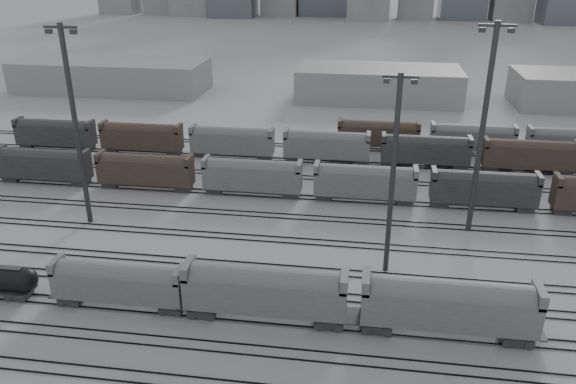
# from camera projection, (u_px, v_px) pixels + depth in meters

# --- Properties ---
(ground) EXTENTS (900.00, 900.00, 0.00)m
(ground) POSITION_uv_depth(u_px,v_px,m) (277.00, 326.00, 56.12)
(ground) COLOR #BBBCC1
(ground) RESTS_ON ground
(tracks) EXTENTS (220.00, 71.50, 0.16)m
(tracks) POSITION_uv_depth(u_px,v_px,m) (299.00, 243.00, 71.99)
(tracks) COLOR black
(tracks) RESTS_ON ground
(hopper_car_a) EXTENTS (13.99, 2.78, 5.00)m
(hopper_car_a) POSITION_uv_depth(u_px,v_px,m) (119.00, 281.00, 58.02)
(hopper_car_a) COLOR #252528
(hopper_car_a) RESTS_ON ground
(hopper_car_b) EXTENTS (16.38, 3.26, 5.86)m
(hopper_car_b) POSITION_uv_depth(u_px,v_px,m) (265.00, 289.00, 55.77)
(hopper_car_b) COLOR #252528
(hopper_car_b) RESTS_ON ground
(hopper_car_c) EXTENTS (16.64, 3.31, 5.95)m
(hopper_car_c) POSITION_uv_depth(u_px,v_px,m) (449.00, 304.00, 53.39)
(hopper_car_c) COLOR #252528
(hopper_car_c) RESTS_ON ground
(light_mast_b) EXTENTS (4.26, 0.68, 26.62)m
(light_mast_b) POSITION_uv_depth(u_px,v_px,m) (75.00, 123.00, 72.25)
(light_mast_b) COLOR #333336
(light_mast_b) RESTS_ON ground
(light_mast_c) EXTENTS (3.72, 0.59, 23.23)m
(light_mast_c) POSITION_uv_depth(u_px,v_px,m) (393.00, 172.00, 61.15)
(light_mast_c) COLOR #333336
(light_mast_c) RESTS_ON ground
(light_mast_d) EXTENTS (4.34, 0.70, 27.15)m
(light_mast_d) POSITION_uv_depth(u_px,v_px,m) (483.00, 127.00, 69.67)
(light_mast_d) COLOR #333336
(light_mast_d) RESTS_ON ground
(bg_string_near) EXTENTS (151.00, 3.00, 5.60)m
(bg_string_near) POSITION_uv_depth(u_px,v_px,m) (365.00, 184.00, 83.02)
(bg_string_near) COLOR slate
(bg_string_near) RESTS_ON ground
(bg_string_mid) EXTENTS (151.00, 3.00, 5.60)m
(bg_string_mid) POSITION_uv_depth(u_px,v_px,m) (425.00, 152.00, 96.23)
(bg_string_mid) COLOR #252528
(bg_string_mid) RESTS_ON ground
(bg_string_far) EXTENTS (66.00, 3.00, 5.60)m
(bg_string_far) POSITION_uv_depth(u_px,v_px,m) (521.00, 142.00, 101.17)
(bg_string_far) COLOR #49382E
(bg_string_far) RESTS_ON ground
(warehouse_left) EXTENTS (50.00, 18.00, 8.00)m
(warehouse_left) POSITION_uv_depth(u_px,v_px,m) (112.00, 76.00, 148.77)
(warehouse_left) COLOR gray
(warehouse_left) RESTS_ON ground
(warehouse_mid) EXTENTS (40.00, 18.00, 8.00)m
(warehouse_mid) POSITION_uv_depth(u_px,v_px,m) (378.00, 84.00, 139.50)
(warehouse_mid) COLOR gray
(warehouse_mid) RESTS_ON ground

